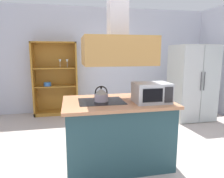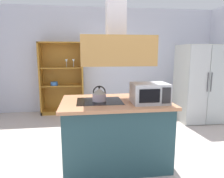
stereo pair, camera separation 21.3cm
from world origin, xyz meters
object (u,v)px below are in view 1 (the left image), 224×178
(kettle, at_px, (101,95))
(dish_cabinet, at_px, (56,83))
(microwave, at_px, (152,93))
(cutting_board, at_px, (147,95))
(refrigerator, at_px, (192,83))

(kettle, bearing_deg, dish_cabinet, 106.19)
(dish_cabinet, bearing_deg, microwave, -63.53)
(dish_cabinet, xyz_separation_m, cutting_board, (1.49, -2.40, 0.11))
(kettle, bearing_deg, refrigerator, 33.74)
(dish_cabinet, xyz_separation_m, microwave, (1.40, -2.82, 0.23))
(refrigerator, relative_size, microwave, 3.74)
(kettle, distance_m, cutting_board, 0.77)
(dish_cabinet, distance_m, microwave, 3.15)
(cutting_board, distance_m, microwave, 0.44)
(refrigerator, xyz_separation_m, dish_cabinet, (-3.13, 1.05, -0.06))
(cutting_board, bearing_deg, dish_cabinet, 121.86)
(microwave, bearing_deg, dish_cabinet, 116.47)
(refrigerator, bearing_deg, cutting_board, -140.39)
(cutting_board, height_order, microwave, microwave)
(dish_cabinet, relative_size, microwave, 3.93)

